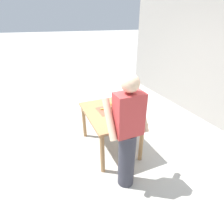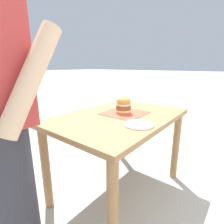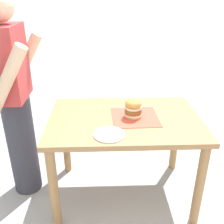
% 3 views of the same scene
% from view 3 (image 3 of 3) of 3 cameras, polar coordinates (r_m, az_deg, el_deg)
% --- Properties ---
extents(ground_plane, '(80.00, 80.00, 0.00)m').
position_cam_3_polar(ground_plane, '(2.51, 2.39, -17.01)').
color(ground_plane, '#ADAAA3').
extents(patio_table, '(0.82, 1.20, 0.76)m').
position_cam_3_polar(patio_table, '(2.13, 2.70, -4.13)').
color(patio_table, '#9E7247').
rests_on(patio_table, ground).
extents(serving_paper, '(0.37, 0.37, 0.00)m').
position_cam_3_polar(serving_paper, '(2.08, 5.02, -1.13)').
color(serving_paper, '#D64C38').
rests_on(serving_paper, patio_table).
extents(sandwich, '(0.14, 0.14, 0.19)m').
position_cam_3_polar(sandwich, '(2.04, 4.65, 0.84)').
color(sandwich, gold).
rests_on(sandwich, serving_paper).
extents(pickle_spear, '(0.09, 0.04, 0.02)m').
position_cam_3_polar(pickle_spear, '(2.15, 6.14, 0.21)').
color(pickle_spear, '#8EA83D').
rests_on(pickle_spear, serving_paper).
extents(side_plate_with_forks, '(0.22, 0.22, 0.02)m').
position_cam_3_polar(side_plate_with_forks, '(1.82, -0.61, -4.92)').
color(side_plate_with_forks, white).
rests_on(side_plate_with_forks, patio_table).
extents(diner_across_table, '(0.55, 0.35, 1.69)m').
position_cam_3_polar(diner_across_table, '(2.23, -20.40, 2.53)').
color(diner_across_table, '#33333D').
rests_on(diner_across_table, ground).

